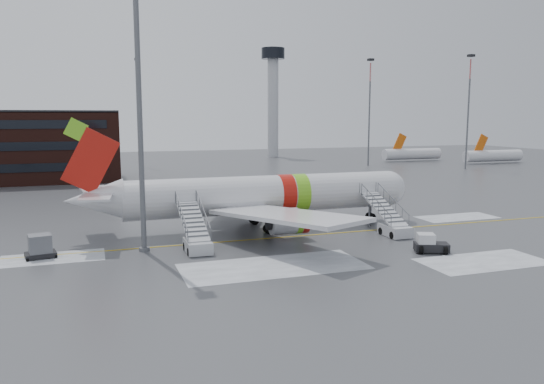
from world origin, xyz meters
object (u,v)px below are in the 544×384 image
object	(u,v)px
airstair_fwd	(391,224)
airstair_aft	(196,238)
airliner	(257,196)
pushback_tug	(429,244)
uld_container	(40,247)
light_mast_near	(139,90)

from	to	relation	value
airstair_fwd	airstair_aft	size ratio (longest dim) A/B	1.00
airliner	pushback_tug	world-z (taller)	airliner
uld_container	light_mast_near	xyz separation A→B (m)	(8.09, -0.44, 12.50)
airliner	light_mast_near	distance (m)	16.19
pushback_tug	light_mast_near	bearing A→B (deg)	160.18
airstair_aft	pushback_tug	distance (m)	19.61
airstair_aft	airstair_fwd	bearing A→B (deg)	0.00
airstair_fwd	pushback_tug	bearing A→B (deg)	-94.47
pushback_tug	light_mast_near	world-z (taller)	light_mast_near
airliner	airstair_aft	xyz separation A→B (m)	(-7.40, -6.54, -2.35)
airstair_fwd	pushback_tug	distance (m)	6.96
airstair_fwd	light_mast_near	size ratio (longest dim) A/B	0.30
pushback_tug	airliner	bearing A→B (deg)	129.08
uld_container	airliner	bearing A→B (deg)	13.98
airstair_aft	uld_container	bearing A→B (deg)	172.41
airliner	pushback_tug	size ratio (longest dim) A/B	11.30
uld_container	light_mast_near	world-z (taller)	light_mast_near
airliner	pushback_tug	bearing A→B (deg)	-50.92
uld_container	light_mast_near	size ratio (longest dim) A/B	0.10
airliner	uld_container	xyz separation A→B (m)	(-19.68, -4.90, -2.54)
airstair_aft	uld_container	distance (m)	12.39
airstair_aft	light_mast_near	world-z (taller)	light_mast_near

